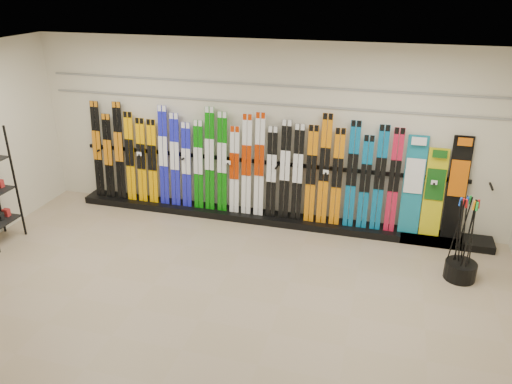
# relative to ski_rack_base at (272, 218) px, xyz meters

# --- Properties ---
(floor) EXTENTS (8.00, 8.00, 0.00)m
(floor) POSITION_rel_ski_rack_base_xyz_m (-0.22, -2.28, -0.06)
(floor) COLOR tan
(floor) RESTS_ON ground
(back_wall) EXTENTS (8.00, 0.00, 8.00)m
(back_wall) POSITION_rel_ski_rack_base_xyz_m (-0.22, 0.22, 1.44)
(back_wall) COLOR beige
(back_wall) RESTS_ON floor
(ceiling) EXTENTS (8.00, 8.00, 0.00)m
(ceiling) POSITION_rel_ski_rack_base_xyz_m (-0.22, -2.28, 2.94)
(ceiling) COLOR silver
(ceiling) RESTS_ON back_wall
(ski_rack_base) EXTENTS (8.00, 0.40, 0.12)m
(ski_rack_base) POSITION_rel_ski_rack_base_xyz_m (0.00, 0.00, 0.00)
(ski_rack_base) COLOR black
(ski_rack_base) RESTS_ON floor
(skis) EXTENTS (5.38, 0.17, 1.82)m
(skis) POSITION_rel_ski_rack_base_xyz_m (-0.66, 0.02, 0.89)
(skis) COLOR black
(skis) RESTS_ON ski_rack_base
(snowboards) EXTENTS (0.94, 0.25, 1.60)m
(snowboards) POSITION_rel_ski_rack_base_xyz_m (2.54, 0.08, 0.82)
(snowboards) COLOR #14728C
(snowboards) RESTS_ON ski_rack_base
(pole_bin) EXTENTS (0.43, 0.43, 0.25)m
(pole_bin) POSITION_rel_ski_rack_base_xyz_m (2.93, -1.00, 0.07)
(pole_bin) COLOR black
(pole_bin) RESTS_ON floor
(ski_poles) EXTENTS (0.33, 0.29, 1.18)m
(ski_poles) POSITION_rel_ski_rack_base_xyz_m (2.91, -0.98, 0.55)
(ski_poles) COLOR black
(ski_poles) RESTS_ON pole_bin
(slatwall_rail_0) EXTENTS (7.60, 0.02, 0.03)m
(slatwall_rail_0) POSITION_rel_ski_rack_base_xyz_m (-0.22, 0.20, 1.94)
(slatwall_rail_0) COLOR gray
(slatwall_rail_0) RESTS_ON back_wall
(slatwall_rail_1) EXTENTS (7.60, 0.02, 0.03)m
(slatwall_rail_1) POSITION_rel_ski_rack_base_xyz_m (-0.22, 0.20, 2.24)
(slatwall_rail_1) COLOR gray
(slatwall_rail_1) RESTS_ON back_wall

